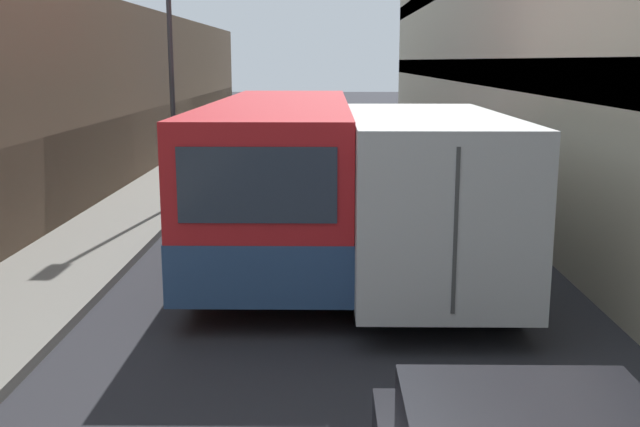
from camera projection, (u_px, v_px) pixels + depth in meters
ground_plane at (327, 246)px, 14.87m from camera, size 150.00×150.00×0.00m
sidewalk_left at (97, 242)px, 14.91m from camera, size 2.24×60.00×0.15m
bus at (282, 171)px, 14.45m from camera, size 2.52×10.03×2.87m
box_truck at (418, 185)px, 12.68m from camera, size 2.36×7.92×2.81m
panel_van at (261, 135)px, 26.21m from camera, size 1.86×4.27×1.87m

